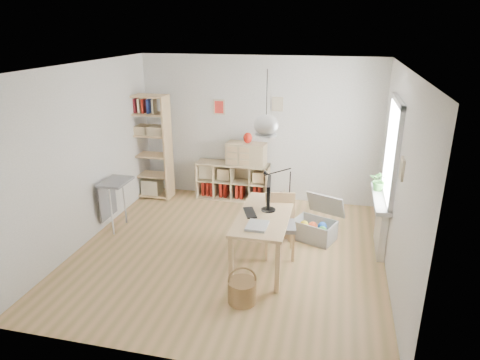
% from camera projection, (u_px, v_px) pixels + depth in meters
% --- Properties ---
extents(ground, '(4.50, 4.50, 0.00)m').
position_uv_depth(ground, '(229.00, 252.00, 6.42)').
color(ground, tan).
rests_on(ground, ground).
extents(room_shell, '(4.50, 4.50, 4.50)m').
position_uv_depth(room_shell, '(266.00, 125.00, 5.47)').
color(room_shell, white).
rests_on(room_shell, ground).
extents(window_unit, '(0.07, 1.16, 1.46)m').
position_uv_depth(window_unit, '(393.00, 151.00, 5.96)').
color(window_unit, white).
rests_on(window_unit, ground).
extents(radiator, '(0.10, 0.80, 0.80)m').
position_uv_depth(radiator, '(381.00, 225.00, 6.36)').
color(radiator, white).
rests_on(radiator, ground).
extents(windowsill, '(0.22, 1.20, 0.06)m').
position_uv_depth(windowsill, '(381.00, 198.00, 6.22)').
color(windowsill, silver).
rests_on(windowsill, radiator).
extents(desk, '(0.70, 1.50, 0.75)m').
position_uv_depth(desk, '(264.00, 220.00, 5.94)').
color(desk, '#DAAF7D').
rests_on(desk, ground).
extents(cube_shelf, '(1.40, 0.38, 0.72)m').
position_uv_depth(cube_shelf, '(232.00, 183.00, 8.32)').
color(cube_shelf, beige).
rests_on(cube_shelf, ground).
extents(tall_bookshelf, '(0.80, 0.38, 2.00)m').
position_uv_depth(tall_bookshelf, '(149.00, 143.00, 8.12)').
color(tall_bookshelf, '#DAAF7D').
rests_on(tall_bookshelf, ground).
extents(side_table, '(0.40, 0.55, 0.85)m').
position_uv_depth(side_table, '(113.00, 191.00, 6.94)').
color(side_table, gray).
rests_on(side_table, ground).
extents(chair, '(0.51, 0.51, 0.90)m').
position_uv_depth(chair, '(280.00, 221.00, 6.23)').
color(chair, gray).
rests_on(chair, ground).
extents(wicker_basket, '(0.35, 0.35, 0.49)m').
position_uv_depth(wicker_basket, '(242.00, 290.00, 5.22)').
color(wicker_basket, olive).
rests_on(wicker_basket, ground).
extents(storage_chest, '(0.83, 0.88, 0.66)m').
position_uv_depth(storage_chest, '(317.00, 226.00, 6.77)').
color(storage_chest, '#B8B8B3').
rests_on(storage_chest, ground).
extents(monitor, '(0.20, 0.51, 0.44)m').
position_uv_depth(monitor, '(269.00, 194.00, 5.93)').
color(monitor, black).
rests_on(monitor, desk).
extents(keyboard, '(0.26, 0.39, 0.02)m').
position_uv_depth(keyboard, '(250.00, 213.00, 5.92)').
color(keyboard, black).
rests_on(keyboard, desk).
extents(task_lamp, '(0.42, 0.16, 0.45)m').
position_uv_depth(task_lamp, '(276.00, 179.00, 6.31)').
color(task_lamp, black).
rests_on(task_lamp, desk).
extents(yarn_ball, '(0.14, 0.14, 0.14)m').
position_uv_depth(yarn_ball, '(281.00, 196.00, 6.31)').
color(yarn_ball, '#44090D').
rests_on(yarn_ball, desk).
extents(paper_tray, '(0.27, 0.34, 0.03)m').
position_uv_depth(paper_tray, '(257.00, 226.00, 5.52)').
color(paper_tray, silver).
rests_on(paper_tray, desk).
extents(drawer_chest, '(0.75, 0.39, 0.42)m').
position_uv_depth(drawer_chest, '(246.00, 154.00, 8.00)').
color(drawer_chest, beige).
rests_on(drawer_chest, cube_shelf).
extents(red_vase, '(0.17, 0.17, 0.20)m').
position_uv_depth(red_vase, '(248.00, 138.00, 7.89)').
color(red_vase, '#AD190E').
rests_on(red_vase, drawer_chest).
extents(potted_plant, '(0.32, 0.29, 0.31)m').
position_uv_depth(potted_plant, '(380.00, 180.00, 6.38)').
color(potted_plant, '#2C6124').
rests_on(potted_plant, windowsill).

